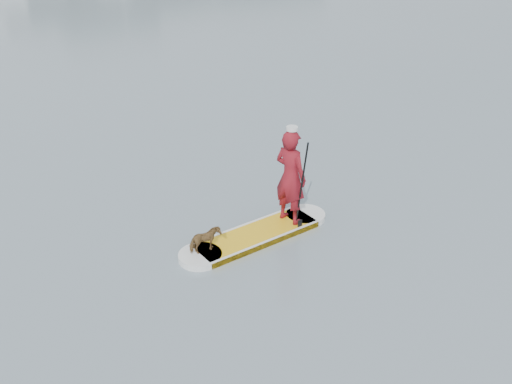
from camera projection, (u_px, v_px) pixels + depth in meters
ground at (248, 262)px, 10.29m from camera, size 140.00×140.00×0.00m
paddleboard at (256, 235)px, 10.99m from camera, size 3.30×0.86×0.12m
paddler at (291, 177)px, 10.93m from camera, size 0.61×0.78×1.91m
white_cap at (292, 128)px, 10.47m from camera, size 0.22×0.22×0.07m
dog at (205, 240)px, 10.26m from camera, size 0.58×0.28×0.49m
paddle at (301, 196)px, 10.84m from camera, size 0.10×0.30×2.00m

